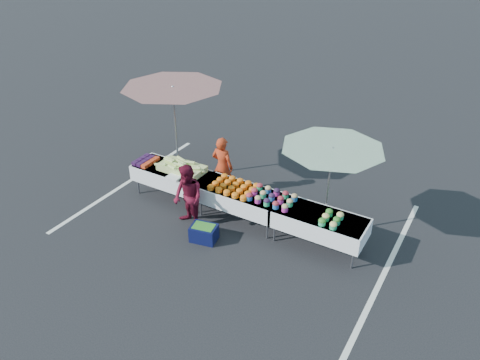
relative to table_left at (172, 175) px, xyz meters
The scene contains 17 objects.
ground 1.89m from the table_left, ahead, with size 80.00×80.00×0.00m, color black.
stripe_left 1.52m from the table_left, behind, with size 0.10×5.00×0.00m, color silver.
stripe_right 5.03m from the table_left, ahead, with size 0.10×5.00×0.00m, color silver.
table_left is the anchor object (origin of this frame).
table_center 1.80m from the table_left, ahead, with size 1.86×0.81×0.75m.
table_right 3.60m from the table_left, ahead, with size 1.86×0.81×0.75m.
berry_punnets 0.74m from the table_left, behind, with size 0.40×0.54×0.08m.
corn_pile 0.36m from the table_left, ahead, with size 1.16×0.57×0.26m.
plastic_bags 0.47m from the table_left, 45.00° to the right, with size 0.30×0.25×0.05m, color white.
carrot_bowls 1.66m from the table_left, ahead, with size 0.95×0.69×0.11m.
potato_cups 2.56m from the table_left, ahead, with size 0.94×0.58×0.16m.
bean_baskets 3.87m from the table_left, ahead, with size 0.36×0.50×0.15m.
vendor 1.16m from the table_left, 38.30° to the left, with size 0.53×0.35×1.46m, color #B13014.
customer 1.26m from the table_left, 36.93° to the right, with size 0.70×0.55×1.44m, color #5B0D20.
umbrella_left 1.84m from the table_left, 119.60° to the left, with size 2.56×2.56×2.40m.
umbrella_right 3.80m from the table_left, ahead, with size 2.03×2.03×2.03m.
storage_bin 1.87m from the table_left, 32.84° to the right, with size 0.59×0.48×0.34m.
Camera 1 is at (4.26, -7.18, 5.92)m, focal length 35.00 mm.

